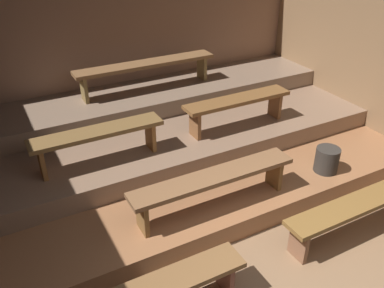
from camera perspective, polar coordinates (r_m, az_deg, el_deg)
The scene contains 12 objects.
ground at distance 5.28m, azimuth -0.35°, elevation -6.92°, with size 6.78×5.15×0.08m, color #8B6849.
wall_back at distance 6.50m, azimuth -9.85°, elevation 13.94°, with size 6.78×0.06×2.77m, color #8C664F.
wall_right at distance 6.48m, azimuth 24.47°, elevation 11.70°, with size 0.06×5.15×2.77m, color #8E6947.
platform_lower at distance 5.60m, azimuth -3.07°, elevation -2.52°, with size 5.98×3.22×0.25m, color #97623F.
platform_middle at distance 5.86m, azimuth -5.18°, elevation 1.78°, with size 5.98×2.26×0.25m, color #85664F.
platform_upper at distance 6.25m, azimuth -7.51°, elevation 6.07°, with size 5.98×1.06×0.25m, color #806753.
bench_floor_right at distance 4.77m, azimuth 21.95°, elevation -8.23°, with size 1.79×0.30×0.42m.
bench_lower_center at distance 4.40m, azimuth 3.06°, elevation -5.13°, with size 1.91×0.30×0.42m.
bench_middle_left at distance 4.86m, azimuth -13.02°, elevation 1.04°, with size 1.55×0.30×0.42m.
bench_middle_right at distance 5.59m, azimuth 6.37°, elevation 5.61°, with size 1.55×0.30×0.42m.
bench_upper_center at distance 6.19m, azimuth -6.42°, elevation 10.64°, with size 2.14×0.30×0.42m.
pail_lower at distance 5.37m, azimuth 18.28°, elevation -2.10°, with size 0.30×0.30×0.32m, color #332D28.
Camera 1 is at (-1.98, -1.56, 3.11)m, focal length 38.27 mm.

